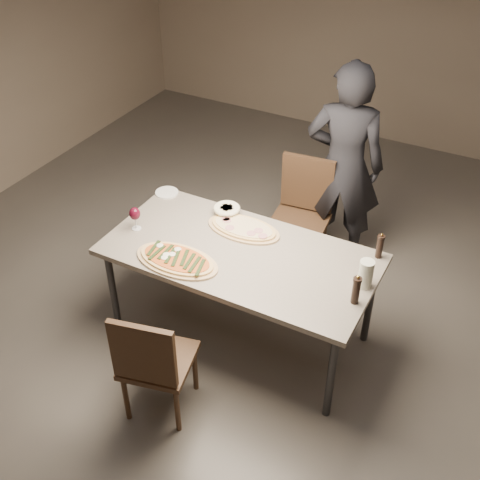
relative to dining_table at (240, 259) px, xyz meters
The scene contains 14 objects.
room 0.71m from the dining_table, ahead, with size 7.00×7.00×7.00m.
dining_table is the anchor object (origin of this frame).
zucchini_pizza 0.43m from the dining_table, 138.31° to the right, with size 0.58×0.32×0.05m.
ham_pizza 0.26m from the dining_table, 112.42° to the left, with size 0.53×0.30×0.04m.
bread_basket 0.46m from the dining_table, 130.22° to the left, with size 0.19×0.19×0.07m.
oil_dish 0.27m from the dining_table, 82.14° to the left, with size 0.14×0.14×0.02m.
pepper_mill_left 0.91m from the dining_table, 24.89° to the left, with size 0.05×0.05×0.19m.
pepper_mill_right 0.85m from the dining_table, ahead, with size 0.05×0.05×0.21m.
carafe 0.85m from the dining_table, ahead, with size 0.09×0.09×0.19m.
wine_glass 0.79m from the dining_table, behind, with size 0.08×0.08×0.17m.
side_plate 0.92m from the dining_table, 155.40° to the left, with size 0.17×0.17×0.01m.
chair_near 0.90m from the dining_table, 98.29° to the right, with size 0.49×0.49×0.87m.
chair_far 1.00m from the dining_table, 87.95° to the left, with size 0.48×0.48×0.93m.
diner 1.27m from the dining_table, 78.05° to the left, with size 0.62×0.41×1.70m, color black.
Camera 1 is at (1.47, -2.76, 3.18)m, focal length 45.00 mm.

